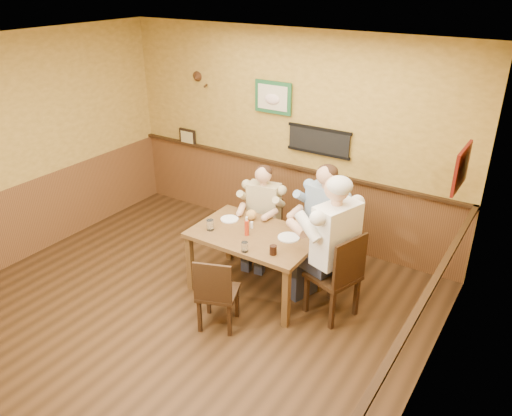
{
  "coord_description": "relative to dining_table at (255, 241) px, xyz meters",
  "views": [
    {
      "loc": [
        3.11,
        -3.1,
        3.43
      ],
      "look_at": [
        0.49,
        0.98,
        1.1
      ],
      "focal_mm": 35.0,
      "sensor_mm": 36.0,
      "label": 1
    }
  ],
  "objects": [
    {
      "name": "cola_tumbler",
      "position": [
        0.41,
        -0.28,
        0.14
      ],
      "size": [
        0.1,
        0.1,
        0.1
      ],
      "primitive_type": "cylinder",
      "rotation": [
        0.0,
        0.0,
        0.29
      ],
      "color": "black",
      "rests_on": "dining_table"
    },
    {
      "name": "chair_back_left",
      "position": [
        -0.29,
        0.65,
        -0.25
      ],
      "size": [
        0.43,
        0.43,
        0.81
      ],
      "primitive_type": null,
      "rotation": [
        0.0,
        0.0,
        0.17
      ],
      "color": "#311F0F",
      "rests_on": "ground"
    },
    {
      "name": "diner_blue_polo",
      "position": [
        0.52,
        0.72,
        -0.01
      ],
      "size": [
        0.71,
        0.71,
        1.3
      ],
      "primitive_type": null,
      "rotation": [
        0.0,
        0.0,
        -0.2
      ],
      "color": "#819FC2",
      "rests_on": "ground"
    },
    {
      "name": "chair_right_end",
      "position": [
        0.94,
        0.07,
        -0.15
      ],
      "size": [
        0.59,
        0.59,
        1.02
      ],
      "primitive_type": null,
      "rotation": [
        0.0,
        0.0,
        -1.89
      ],
      "color": "#311F0F",
      "rests_on": "ground"
    },
    {
      "name": "chair_back_right",
      "position": [
        0.52,
        0.72,
        -0.2
      ],
      "size": [
        0.5,
        0.5,
        0.91
      ],
      "primitive_type": null,
      "rotation": [
        0.0,
        0.0,
        -0.2
      ],
      "color": "#311F0F",
      "rests_on": "ground"
    },
    {
      "name": "water_glass_left",
      "position": [
        -0.47,
        -0.2,
        0.15
      ],
      "size": [
        0.1,
        0.1,
        0.13
      ],
      "primitive_type": "cylinder",
      "rotation": [
        0.0,
        0.0,
        -0.23
      ],
      "color": "white",
      "rests_on": "dining_table"
    },
    {
      "name": "diner_white_elder",
      "position": [
        0.94,
        0.07,
        0.07
      ],
      "size": [
        0.85,
        0.85,
        1.45
      ],
      "primitive_type": null,
      "rotation": [
        0.0,
        0.0,
        -1.89
      ],
      "color": "white",
      "rests_on": "ground"
    },
    {
      "name": "water_glass_mid",
      "position": [
        0.13,
        -0.39,
        0.15
      ],
      "size": [
        0.09,
        0.09,
        0.11
      ],
      "primitive_type": "cylinder",
      "rotation": [
        0.0,
        0.0,
        0.35
      ],
      "color": "white",
      "rests_on": "dining_table"
    },
    {
      "name": "chair_near_side",
      "position": [
        0.03,
        -0.74,
        -0.23
      ],
      "size": [
        0.51,
        0.51,
        0.85
      ],
      "primitive_type": null,
      "rotation": [
        0.0,
        0.0,
        3.51
      ],
      "color": "#311F0F",
      "rests_on": "ground"
    },
    {
      "name": "diner_tan_shirt",
      "position": [
        -0.29,
        0.65,
        -0.08
      ],
      "size": [
        0.62,
        0.62,
        1.16
      ],
      "primitive_type": null,
      "rotation": [
        0.0,
        0.0,
        0.17
      ],
      "color": "#CDBD8D",
      "rests_on": "ground"
    },
    {
      "name": "plate_far_right",
      "position": [
        0.37,
        0.11,
        0.1
      ],
      "size": [
        0.31,
        0.31,
        0.02
      ],
      "primitive_type": "cylinder",
      "rotation": [
        0.0,
        0.0,
        -0.32
      ],
      "color": "silver",
      "rests_on": "dining_table"
    },
    {
      "name": "hot_sauce_bottle",
      "position": [
        -0.05,
        -0.08,
        0.19
      ],
      "size": [
        0.06,
        0.06,
        0.2
      ],
      "primitive_type": "cylinder",
      "rotation": [
        0.0,
        0.0,
        -0.17
      ],
      "color": "#B52E13",
      "rests_on": "dining_table"
    },
    {
      "name": "pepper_shaker",
      "position": [
        -0.12,
        0.03,
        0.13
      ],
      "size": [
        0.04,
        0.04,
        0.08
      ],
      "primitive_type": "cylinder",
      "rotation": [
        0.0,
        0.0,
        -0.3
      ],
      "color": "black",
      "rests_on": "dining_table"
    },
    {
      "name": "plate_far_left",
      "position": [
        -0.44,
        0.13,
        0.1
      ],
      "size": [
        0.24,
        0.24,
        0.01
      ],
      "primitive_type": "cylinder",
      "rotation": [
        0.0,
        0.0,
        0.11
      ],
      "color": "white",
      "rests_on": "dining_table"
    },
    {
      "name": "dining_table",
      "position": [
        0.0,
        0.0,
        0.0
      ],
      "size": [
        1.4,
        0.9,
        0.75
      ],
      "color": "brown",
      "rests_on": "ground"
    },
    {
      "name": "room",
      "position": [
        -0.31,
        -0.86,
        1.03
      ],
      "size": [
        5.02,
        5.03,
        2.81
      ],
      "color": "black",
      "rests_on": "ground"
    },
    {
      "name": "salt_shaker",
      "position": [
        -0.1,
        0.09,
        0.13
      ],
      "size": [
        0.04,
        0.04,
        0.08
      ],
      "primitive_type": "cylinder",
      "rotation": [
        0.0,
        0.0,
        -0.18
      ],
      "color": "white",
      "rests_on": "dining_table"
    }
  ]
}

